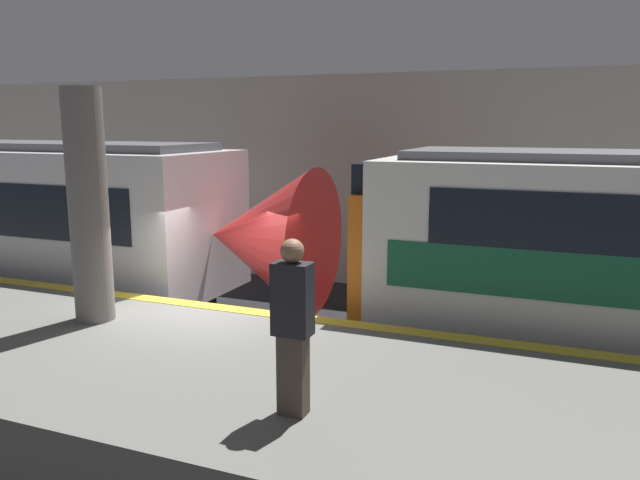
# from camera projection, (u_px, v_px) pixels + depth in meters

# --- Properties ---
(ground_plane) EXTENTS (120.00, 120.00, 0.00)m
(ground_plane) POSITION_uv_depth(u_px,v_px,m) (210.00, 368.00, 10.36)
(ground_plane) COLOR black
(platform) EXTENTS (40.00, 4.25, 1.13)m
(platform) POSITION_uv_depth(u_px,v_px,m) (124.00, 385.00, 8.32)
(platform) COLOR slate
(platform) RESTS_ON ground
(station_rear_barrier) EXTENTS (50.00, 0.15, 5.18)m
(station_rear_barrier) POSITION_uv_depth(u_px,v_px,m) (340.00, 181.00, 15.52)
(station_rear_barrier) COLOR #9E998E
(station_rear_barrier) RESTS_ON ground
(support_pillar_near) EXTENTS (0.57, 0.57, 3.39)m
(support_pillar_near) POSITION_uv_depth(u_px,v_px,m) (89.00, 207.00, 9.03)
(support_pillar_near) COLOR slate
(support_pillar_near) RESTS_ON platform
(person_waiting) EXTENTS (0.38, 0.24, 1.80)m
(person_waiting) POSITION_uv_depth(u_px,v_px,m) (293.00, 323.00, 6.12)
(person_waiting) COLOR #473D33
(person_waiting) RESTS_ON platform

